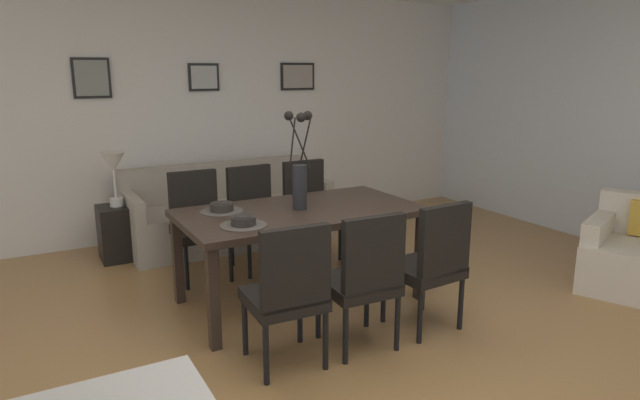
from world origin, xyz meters
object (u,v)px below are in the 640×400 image
dining_chair_near_right (198,220)px  framed_picture_right (298,77)px  framed_picture_left (92,78)px  side_table (119,233)px  dining_chair_near_left (288,289)px  bowl_near_left (243,220)px  dining_chair_far_right (255,212)px  bowl_near_right (222,206)px  dining_chair_mid_left (431,260)px  centerpiece_vase (299,172)px  dining_chair_far_left (364,275)px  sofa (228,215)px  table_lamp (113,167)px  dining_table (300,219)px  framed_picture_center (204,77)px  dining_chair_mid_right (309,204)px

dining_chair_near_right → framed_picture_right: size_ratio=2.16×
framed_picture_left → framed_picture_right: bearing=0.0°
side_table → framed_picture_left: framed_picture_left is taller
side_table → framed_picture_left: size_ratio=1.34×
dining_chair_near_left → bowl_near_left: 0.71m
dining_chair_far_right → bowl_near_right: dining_chair_far_right is taller
dining_chair_mid_left → centerpiece_vase: size_ratio=1.25×
dining_chair_near_right → bowl_near_right: dining_chair_near_right is taller
dining_chair_near_left → framed_picture_right: size_ratio=2.16×
centerpiece_vase → bowl_near_right: bearing=158.2°
dining_chair_far_left → framed_picture_right: 3.51m
sofa → table_lamp: size_ratio=4.00×
dining_chair_near_left → table_lamp: table_lamp is taller
dining_chair_far_left → framed_picture_left: framed_picture_left is taller
dining_chair_near_left → centerpiece_vase: 1.14m
framed_picture_right → side_table: bearing=-166.8°
dining_table → framed_picture_left: framed_picture_left is taller
bowl_near_left → framed_picture_center: framed_picture_center is taller
dining_chair_near_right → dining_chair_far_left: size_ratio=1.00×
sofa → side_table: size_ratio=3.92×
dining_chair_mid_right → framed_picture_right: 1.84m
sofa → framed_picture_center: 1.49m
dining_chair_mid_right → centerpiece_vase: 1.19m
dining_chair_near_right → bowl_near_left: 1.15m
dining_chair_near_left → framed_picture_center: bearing=80.4°
bowl_near_left → framed_picture_left: 2.67m
dining_chair_mid_left → framed_picture_center: framed_picture_center is taller
dining_chair_mid_left → side_table: 3.06m
framed_picture_left → dining_chair_far_right: bearing=-49.9°
dining_chair_near_left → bowl_near_left: bearing=91.6°
dining_table → dining_chair_mid_right: size_ratio=1.96×
dining_chair_mid_right → framed_picture_center: bearing=113.5°
dining_chair_mid_right → side_table: 1.83m
dining_chair_far_right → bowl_near_left: 1.27m
centerpiece_vase → dining_chair_far_right: bearing=90.1°
dining_chair_far_left → bowl_near_right: 1.26m
bowl_near_right → sofa: 1.70m
sofa → framed_picture_left: bearing=157.3°
sofa → framed_picture_center: (-0.04, 0.48, 1.41)m
framed_picture_center → dining_table: bearing=-90.0°
dining_chair_mid_left → side_table: (-1.61, 2.59, -0.25)m
dining_chair_near_right → sofa: 1.03m
dining_chair_far_left → dining_chair_mid_right: bearing=72.5°
dining_chair_near_left → framed_picture_center: 3.35m
dining_chair_far_left → side_table: size_ratio=1.77×
sofa → dining_chair_near_right: bearing=-124.0°
table_lamp → bowl_near_right: bearing=-70.7°
framed_picture_right → dining_chair_near_left: bearing=-117.9°
bowl_near_right → side_table: bowl_near_right is taller
dining_chair_near_right → framed_picture_center: 1.85m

